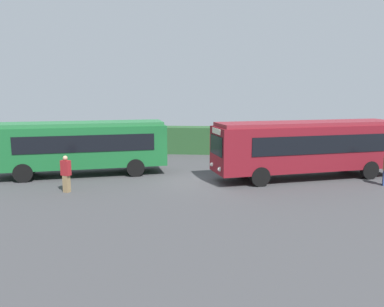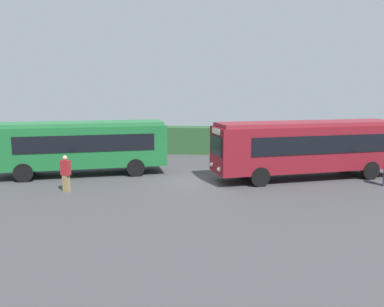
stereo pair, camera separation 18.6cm
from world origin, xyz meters
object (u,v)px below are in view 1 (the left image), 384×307
Objects in this scene: bus_maroon at (307,146)px; person_left at (66,173)px; traffic_cone at (221,157)px; bus_green at (81,145)px.

bus_maroon is 6.00× the size of person_left.
traffic_cone is at bearing -64.02° from bus_maroon.
bus_maroon reaches higher than traffic_cone.
bus_maroon is (12.56, 0.34, 0.05)m from bus_green.
bus_maroon is at bearing -44.32° from traffic_cone.
bus_green reaches higher than traffic_cone.
bus_maroon is 6.77m from traffic_cone.
bus_green is 16.20× the size of traffic_cone.
bus_green is 3.84m from person_left.
bus_green is at bearing 29.05° from person_left.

